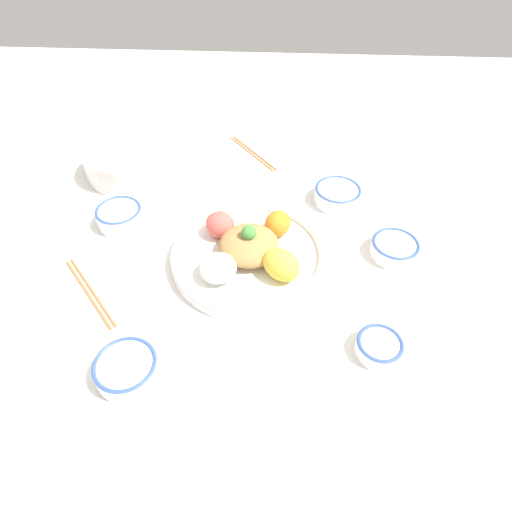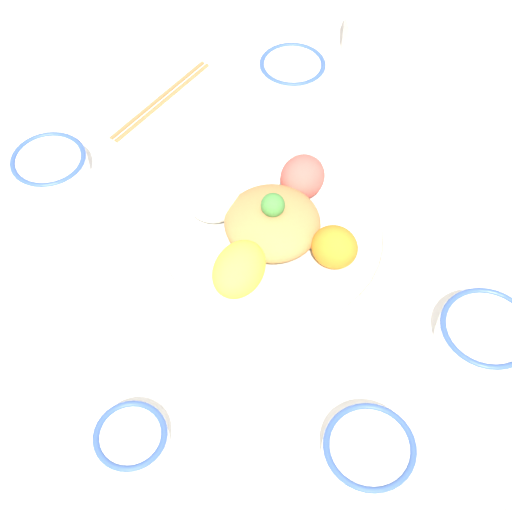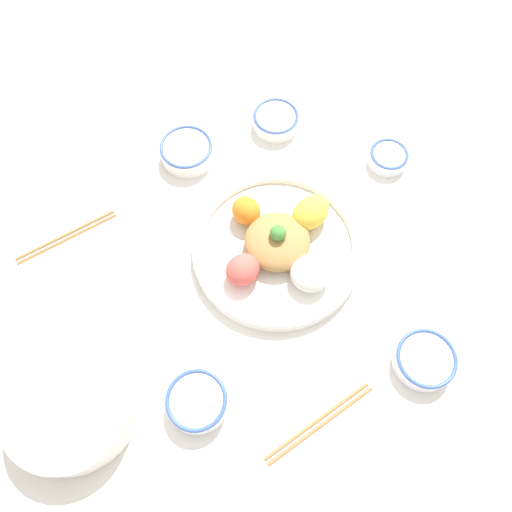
{
  "view_description": "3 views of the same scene",
  "coord_description": "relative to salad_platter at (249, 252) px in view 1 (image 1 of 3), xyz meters",
  "views": [
    {
      "loc": [
        -0.03,
        0.63,
        0.67
      ],
      "look_at": [
        0.0,
        0.01,
        0.04
      ],
      "focal_mm": 30.0,
      "sensor_mm": 36.0,
      "label": 1
    },
    {
      "loc": [
        -0.54,
        0.13,
        0.77
      ],
      "look_at": [
        -0.02,
        0.02,
        0.04
      ],
      "focal_mm": 50.0,
      "sensor_mm": 36.0,
      "label": 2
    },
    {
      "loc": [
        0.44,
        -0.0,
        0.9
      ],
      "look_at": [
        0.05,
        -0.05,
        0.04
      ],
      "focal_mm": 35.0,
      "sensor_mm": 36.0,
      "label": 3
    }
  ],
  "objects": [
    {
      "name": "sauce_bowl_far",
      "position": [
        -0.31,
        -0.04,
        -0.01
      ],
      "size": [
        0.1,
        0.1,
        0.04
      ],
      "color": "white",
      "rests_on": "ground_plane"
    },
    {
      "name": "rice_bowl_blue",
      "position": [
        0.19,
        0.28,
        -0.01
      ],
      "size": [
        0.11,
        0.11,
        0.04
      ],
      "color": "white",
      "rests_on": "ground_plane"
    },
    {
      "name": "sauce_bowl_dark",
      "position": [
        0.31,
        -0.11,
        -0.0
      ],
      "size": [
        0.11,
        0.11,
        0.04
      ],
      "color": "white",
      "rests_on": "ground_plane"
    },
    {
      "name": "serving_spoon_extra",
      "position": [
        -0.1,
        0.36,
        -0.02
      ],
      "size": [
        0.13,
        0.06,
        0.01
      ],
      "rotation": [
        0.0,
        0.0,
        2.83
      ],
      "color": "beige",
      "rests_on": "ground_plane"
    },
    {
      "name": "ground_plane",
      "position": [
        -0.02,
        0.01,
        -0.03
      ],
      "size": [
        2.4,
        2.4,
        0.0
      ],
      "primitive_type": "plane",
      "color": "white"
    },
    {
      "name": "rice_bowl_plain",
      "position": [
        -0.2,
        -0.22,
        -0.0
      ],
      "size": [
        0.11,
        0.11,
        0.04
      ],
      "color": "white",
      "rests_on": "ground_plane"
    },
    {
      "name": "sauce_bowl_red",
      "position": [
        -0.24,
        0.21,
        -0.01
      ],
      "size": [
        0.08,
        0.08,
        0.03
      ],
      "color": "white",
      "rests_on": "ground_plane"
    },
    {
      "name": "chopsticks_pair_near",
      "position": [
        0.32,
        0.11,
        -0.02
      ],
      "size": [
        0.16,
        0.18,
        0.01
      ],
      "rotation": [
        0.0,
        0.0,
        5.43
      ],
      "color": "#9E6B3D",
      "rests_on": "ground_plane"
    },
    {
      "name": "side_serving_bowl",
      "position": [
        0.35,
        -0.31,
        0.01
      ],
      "size": [
        0.22,
        0.22,
        0.07
      ],
      "color": "silver",
      "rests_on": "ground_plane"
    },
    {
      "name": "serving_spoon_main",
      "position": [
        -0.37,
        -0.18,
        -0.02
      ],
      "size": [
        0.12,
        0.06,
        0.01
      ],
      "rotation": [
        0.0,
        0.0,
        2.82
      ],
      "color": "beige",
      "rests_on": "ground_plane"
    },
    {
      "name": "salad_platter",
      "position": [
        0.0,
        0.0,
        0.0
      ],
      "size": [
        0.33,
        0.33,
        0.1
      ],
      "color": "white",
      "rests_on": "ground_plane"
    },
    {
      "name": "chopsticks_pair_far",
      "position": [
        0.02,
        -0.43,
        -0.02
      ],
      "size": [
        0.15,
        0.18,
        0.01
      ],
      "rotation": [
        0.0,
        0.0,
        5.38
      ],
      "color": "#9E6B3D",
      "rests_on": "ground_plane"
    }
  ]
}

